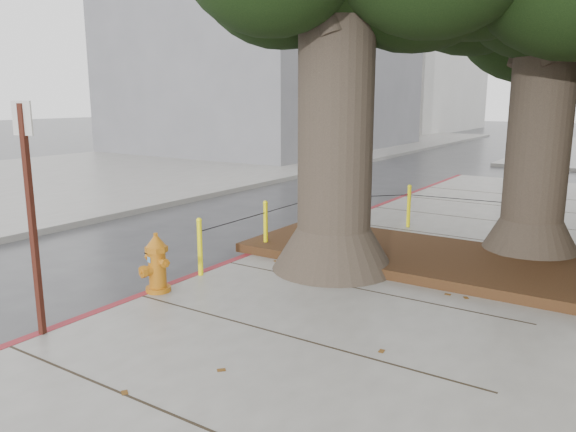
{
  "coord_description": "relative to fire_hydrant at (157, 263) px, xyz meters",
  "views": [
    {
      "loc": [
        4.02,
        -5.24,
        2.95
      ],
      "look_at": [
        -0.78,
        2.06,
        1.1
      ],
      "focal_mm": 35.0,
      "sensor_mm": 36.0,
      "label": 1
    }
  ],
  "objects": [
    {
      "name": "signpost",
      "position": [
        -0.05,
        -1.84,
        1.13
      ],
      "size": [
        0.27,
        0.08,
        2.76
      ],
      "rotation": [
        0.0,
        0.0,
        0.22
      ],
      "color": "#471911",
      "rests_on": "sidewalk_main"
    },
    {
      "name": "building_far_grey",
      "position": [
        -13.1,
        21.73,
        5.42
      ],
      "size": [
        12.0,
        16.0,
        12.0
      ],
      "primitive_type": "cube",
      "color": "slate",
      "rests_on": "ground"
    },
    {
      "name": "curb_red",
      "position": [
        -0.1,
        2.23,
        -0.51
      ],
      "size": [
        0.14,
        26.0,
        0.16
      ],
      "primitive_type": "cube",
      "color": "maroon",
      "rests_on": "ground"
    },
    {
      "name": "sidewalk_opposite",
      "position": [
        -12.1,
        9.73,
        -0.51
      ],
      "size": [
        14.0,
        60.0,
        0.15
      ],
      "primitive_type": "cube",
      "color": "slate",
      "rests_on": "ground"
    },
    {
      "name": "car_dark",
      "position": [
        -11.09,
        19.58,
        0.1
      ],
      "size": [
        2.16,
        4.79,
        1.36
      ],
      "primitive_type": "imported",
      "rotation": [
        0.0,
        0.0,
        0.05
      ],
      "color": "black",
      "rests_on": "ground"
    },
    {
      "name": "building_far_white",
      "position": [
        -15.1,
        44.73,
        6.92
      ],
      "size": [
        12.0,
        18.0,
        15.0
      ],
      "primitive_type": "cube",
      "color": "silver",
      "rests_on": "ground"
    },
    {
      "name": "bollard_ring",
      "position": [
        1.03,
        4.11,
        0.08
      ],
      "size": [
        3.79,
        5.39,
        0.95
      ],
      "color": "#FFF20E",
      "rests_on": "sidewalk_main"
    },
    {
      "name": "planter_bed",
      "position": [
        2.8,
        3.63,
        -0.35
      ],
      "size": [
        6.4,
        2.6,
        0.16
      ],
      "primitive_type": "cube",
      "color": "black",
      "rests_on": "sidewalk_main"
    },
    {
      "name": "ground",
      "position": [
        1.9,
        -0.27,
        -0.58
      ],
      "size": [
        140.0,
        140.0,
        0.0
      ],
      "primitive_type": "plane",
      "color": "#28282B",
      "rests_on": "ground"
    },
    {
      "name": "fire_hydrant",
      "position": [
        0.0,
        0.0,
        0.0
      ],
      "size": [
        0.47,
        0.46,
        0.88
      ],
      "rotation": [
        0.0,
        0.0,
        -0.27
      ],
      "color": "#C36F14",
      "rests_on": "sidewalk_main"
    }
  ]
}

